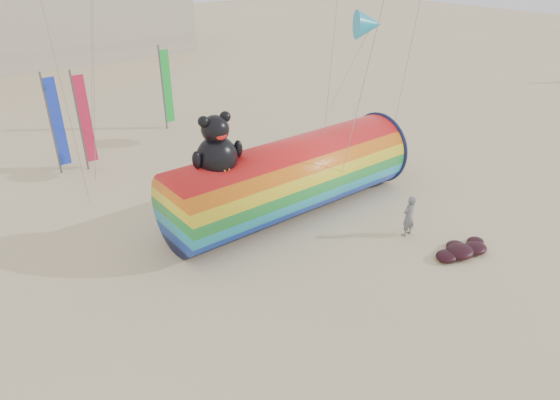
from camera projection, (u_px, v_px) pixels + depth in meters
ground at (295, 279)px, 17.70m from camera, size 160.00×160.00×0.00m
windsock_assembly at (291, 175)px, 21.38m from camera, size 11.42×3.48×5.27m
kite_handler at (409, 216)px, 19.98m from camera, size 0.66×0.46×1.75m
fabric_bundle at (462, 250)px, 19.07m from camera, size 2.62×1.35×0.41m
festival_banners at (107, 108)px, 26.91m from camera, size 8.09×3.37×5.20m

